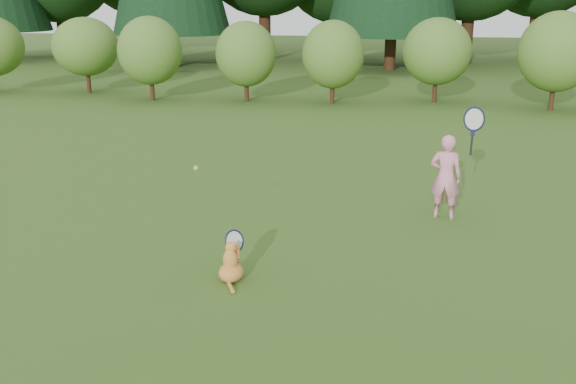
# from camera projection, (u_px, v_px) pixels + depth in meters

# --- Properties ---
(ground) EXTENTS (100.00, 100.00, 0.00)m
(ground) POSITION_uv_depth(u_px,v_px,m) (260.00, 266.00, 7.64)
(ground) COLOR #284B15
(ground) RESTS_ON ground
(shrub_row) EXTENTS (28.00, 3.00, 2.80)m
(shrub_row) POSITION_uv_depth(u_px,v_px,m) (347.00, 56.00, 19.51)
(shrub_row) COLOR #4C7624
(shrub_row) RESTS_ON ground
(child) EXTENTS (0.71, 0.44, 1.85)m
(child) POSITION_uv_depth(u_px,v_px,m) (447.00, 175.00, 9.16)
(child) COLOR pink
(child) RESTS_ON ground
(cat) EXTENTS (0.34, 0.68, 0.64)m
(cat) POSITION_uv_depth(u_px,v_px,m) (231.00, 260.00, 7.20)
(cat) COLOR #C17025
(cat) RESTS_ON ground
(tennis_ball) EXTENTS (0.06, 0.06, 0.06)m
(tennis_ball) POSITION_uv_depth(u_px,v_px,m) (196.00, 168.00, 7.99)
(tennis_ball) COLOR #9ACA17
(tennis_ball) RESTS_ON ground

